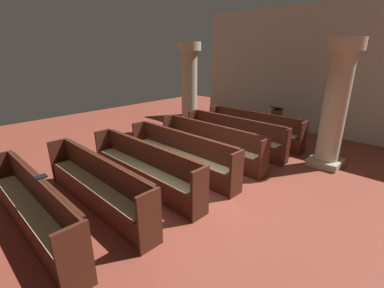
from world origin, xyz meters
name	(u,v)px	position (x,y,z in m)	size (l,w,h in m)	color
ground_plane	(207,187)	(0.00, 0.00, 0.00)	(19.20, 19.20, 0.00)	brown
back_wall	(320,72)	(0.00, 6.08, 2.25)	(10.00, 0.16, 4.50)	beige
pew_row_0	(253,126)	(-1.03, 3.57, 0.53)	(3.48, 0.46, 1.00)	#4C2316
pew_row_1	(233,133)	(-1.03, 2.44, 0.53)	(3.48, 0.46, 1.00)	#4C2316
pew_row_2	(210,142)	(-1.03, 1.31, 0.53)	(3.48, 0.47, 1.00)	#4C2316
pew_row_3	(181,152)	(-1.03, 0.17, 0.53)	(3.48, 0.46, 1.00)	#4C2316
pew_row_4	(144,165)	(-1.03, -0.96, 0.53)	(3.48, 0.46, 1.00)	#4C2316
pew_row_5	(96,183)	(-1.03, -2.09, 0.53)	(3.48, 0.47, 1.00)	#4C2316
pew_row_6	(32,206)	(-1.03, -3.22, 0.53)	(3.48, 0.46, 1.00)	#4C2316
pillar_aisle_side	(336,103)	(1.49, 3.20, 1.69)	(0.84, 0.84, 3.25)	tan
pillar_far_side	(189,87)	(-3.50, 3.00, 1.69)	(0.84, 0.84, 3.25)	tan
lectern	(275,123)	(-0.85, 4.82, 0.45)	(0.48, 0.45, 1.08)	brown
hymn_book	(40,177)	(-0.95, -3.03, 1.02)	(0.14, 0.18, 0.03)	black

